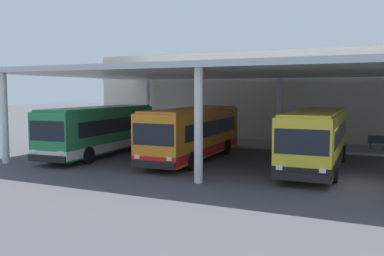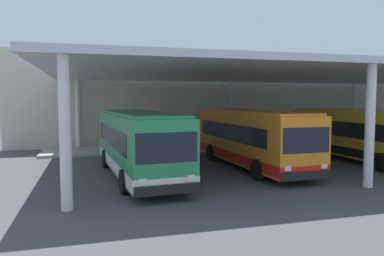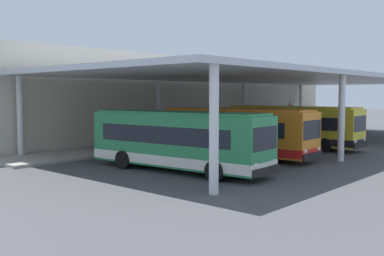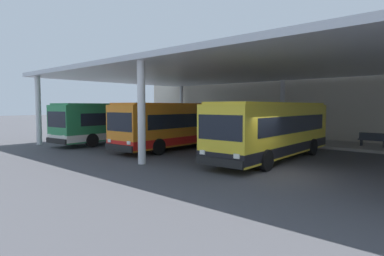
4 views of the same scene
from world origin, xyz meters
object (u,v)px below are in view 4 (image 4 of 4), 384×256
object	(u,v)px
bus_middle_bay	(273,130)
bus_second_bay	(179,125)
bench_waiting	(373,139)
bus_nearest_bay	(116,122)

from	to	relation	value
bus_middle_bay	bus_second_bay	bearing A→B (deg)	-179.61
bus_second_bay	bench_waiting	distance (m)	13.57
bus_nearest_bay	bus_middle_bay	distance (m)	13.67
bus_second_bay	bus_middle_bay	world-z (taller)	same
bus_nearest_bay	bus_second_bay	distance (m)	6.43
bus_middle_bay	bench_waiting	xyz separation A→B (m)	(3.21, 8.52, -0.99)
bus_nearest_bay	bench_waiting	xyz separation A→B (m)	(16.85, 9.38, -0.99)
bus_second_bay	bus_middle_bay	bearing A→B (deg)	0.39
bus_second_bay	bus_middle_bay	distance (m)	7.27
bus_nearest_bay	bench_waiting	size ratio (longest dim) A/B	5.94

